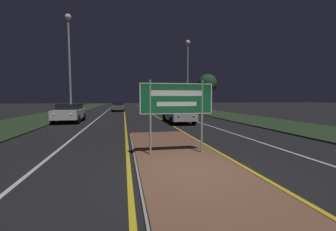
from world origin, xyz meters
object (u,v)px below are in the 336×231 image
car_receding_0 (179,113)px  car_approaching_1 (118,106)px  car_approaching_0 (69,112)px  car_receding_1 (178,106)px  streetlight_right_near (188,64)px  car_receding_2 (162,104)px  warning_sign (201,102)px  highway_sign (177,101)px  car_receding_3 (156,103)px  streetlight_left_near (69,51)px

car_receding_0 → car_approaching_1: bearing=106.6°
car_approaching_0 → car_approaching_1: bearing=76.5°
car_receding_1 → streetlight_right_near: bearing=-86.5°
car_receding_0 → car_receding_2: 26.21m
car_receding_0 → car_approaching_0: size_ratio=1.14×
car_receding_1 → warning_sign: size_ratio=1.98×
highway_sign → car_receding_3: highway_sign is taller
highway_sign → car_approaching_0: size_ratio=0.60×
streetlight_right_near → car_receding_0: streetlight_right_near is taller
car_receding_0 → car_receding_3: 36.85m
streetlight_right_near → warning_sign: bearing=24.3°
streetlight_left_near → car_receding_1: size_ratio=2.14×
car_receding_3 → warning_sign: size_ratio=2.00×
highway_sign → car_receding_3: 46.96m
streetlight_left_near → car_receding_1: bearing=37.2°
streetlight_right_near → car_receding_1: streetlight_right_near is taller
highway_sign → car_approaching_0: highway_sign is taller
streetlight_right_near → car_approaching_0: 15.47m
car_receding_0 → car_approaching_1: size_ratio=1.02×
streetlight_left_near → highway_sign: bearing=-65.9°
streetlight_right_near → car_approaching_1: size_ratio=1.98×
highway_sign → car_receding_2: (5.69, 35.89, -1.07)m
streetlight_right_near → car_approaching_1: streetlight_right_near is taller
car_receding_0 → car_approaching_1: (-5.02, 16.84, -0.05)m
highway_sign → car_approaching_1: size_ratio=0.54×
car_receding_0 → warning_sign: 12.43m
car_receding_2 → car_receding_3: car_receding_2 is taller
streetlight_right_near → highway_sign: bearing=-107.1°
highway_sign → car_approaching_0: bearing=116.7°
car_approaching_0 → streetlight_right_near: bearing=32.9°
car_approaching_1 → car_receding_1: bearing=-19.5°
car_receding_2 → car_approaching_0: (-11.73, -23.91, 0.01)m
car_approaching_1 → car_receding_3: bearing=67.0°
streetlight_left_near → streetlight_right_near: streetlight_left_near is taller
car_receding_2 → warning_sign: bearing=-80.1°
car_approaching_0 → car_approaching_1: (3.52, 14.73, -0.09)m
streetlight_left_near → warning_sign: (14.73, 6.46, -4.72)m
highway_sign → warning_sign: 22.45m
car_receding_0 → car_approaching_0: (-8.55, 2.11, 0.04)m
car_receding_2 → car_approaching_1: 12.31m
streetlight_right_near → car_approaching_0: size_ratio=2.21×
streetlight_left_near → car_approaching_1: streetlight_left_near is taller
streetlight_right_near → car_receding_3: size_ratio=2.06×
car_receding_2 → highway_sign: bearing=-99.0°
car_approaching_0 → warning_sign: size_ratio=1.86×
car_receding_2 → warning_sign: size_ratio=1.88×
warning_sign → car_receding_2: bearing=99.9°
highway_sign → car_receding_3: size_ratio=0.56×
car_receding_2 → streetlight_right_near: bearing=-88.4°
car_receding_3 → car_approaching_0: 36.60m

